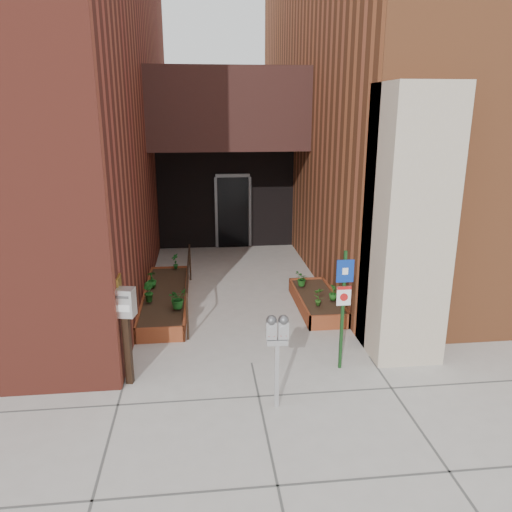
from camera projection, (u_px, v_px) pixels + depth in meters
name	position (u px, v px, depth m)	size (l,w,h in m)	color
ground	(252.00, 363.00, 8.18)	(80.00, 80.00, 0.00)	#9E9991
architecture	(218.00, 71.00, 13.33)	(20.00, 14.60, 10.00)	maroon
planter_left	(166.00, 299.00, 10.55)	(0.90, 3.60, 0.30)	brown
planter_right	(317.00, 302.00, 10.41)	(0.80, 2.20, 0.30)	brown
handrail	(188.00, 272.00, 10.39)	(0.04, 3.34, 0.90)	black
parking_meter	(277.00, 337.00, 6.70)	(0.31, 0.15, 1.38)	#B1B0B3
sign_post	(343.00, 298.00, 7.69)	(0.27, 0.07, 1.96)	#153A16
payment_dropbox	(125.00, 316.00, 7.29)	(0.34, 0.28, 1.52)	black
shrub_left_a	(178.00, 298.00, 9.61)	(0.36, 0.36, 0.41)	#19571B
shrub_left_b	(148.00, 292.00, 9.95)	(0.22, 0.22, 0.40)	#165017
shrub_left_c	(152.00, 279.00, 10.76)	(0.20, 0.20, 0.35)	#19591B
shrub_left_d	(175.00, 261.00, 12.00)	(0.20, 0.20, 0.37)	#195A20
shrub_right_a	(333.00, 292.00, 10.04)	(0.18, 0.18, 0.32)	#1B5418
shrub_right_b	(319.00, 296.00, 9.74)	(0.20, 0.20, 0.38)	#255217
shrub_right_c	(302.00, 279.00, 10.82)	(0.29, 0.29, 0.32)	#1A5217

